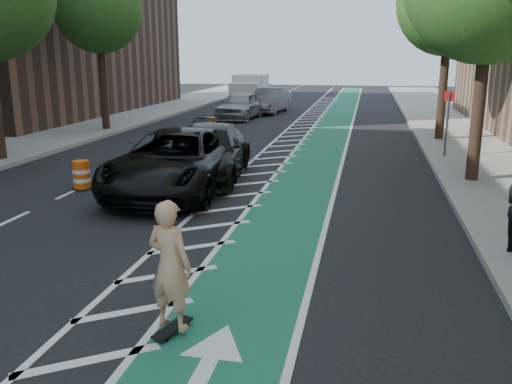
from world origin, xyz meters
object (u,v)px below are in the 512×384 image
(skateboarder, at_px, (170,265))
(suv_far, at_px, (207,152))
(suv_near, at_px, (176,161))
(barrel_a, at_px, (82,176))

(skateboarder, distance_m, suv_far, 9.69)
(suv_near, height_order, barrel_a, suv_near)
(suv_far, height_order, barrel_a, suv_far)
(suv_far, relative_size, barrel_a, 6.75)
(suv_near, distance_m, barrel_a, 2.78)
(barrel_a, bearing_deg, skateboarder, -53.59)
(suv_near, relative_size, suv_far, 1.11)
(suv_near, bearing_deg, skateboarder, -72.66)
(suv_near, bearing_deg, suv_far, 76.25)
(suv_near, distance_m, suv_far, 1.81)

